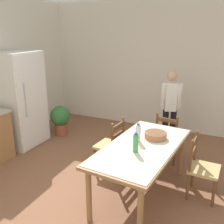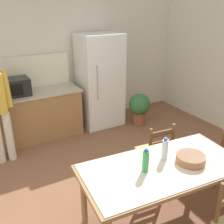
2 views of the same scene
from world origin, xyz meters
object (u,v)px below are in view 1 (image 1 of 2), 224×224
(dining_table, at_px, (142,151))
(potted_plant, at_px, (60,118))
(bottle_near_centre, at_px, (136,143))
(chair_side_far_right, at_px, (111,145))
(refrigerator, at_px, (20,100))
(serving_bowl, at_px, (156,135))
(person_by_table, at_px, (170,105))
(chair_side_near_right, at_px, (202,168))
(bottle_off_centre, at_px, (138,133))
(chair_head_end, at_px, (169,138))

(dining_table, relative_size, potted_plant, 2.82)
(bottle_near_centre, height_order, chair_side_far_right, bottle_near_centre)
(refrigerator, distance_m, bottle_near_centre, 2.91)
(dining_table, relative_size, serving_bowl, 5.88)
(refrigerator, xyz_separation_m, dining_table, (-0.68, -2.78, -0.24))
(person_by_table, bearing_deg, dining_table, -17.52)
(refrigerator, distance_m, dining_table, 2.87)
(dining_table, bearing_deg, chair_side_near_right, -66.10)
(chair_side_near_right, bearing_deg, dining_table, 116.23)
(bottle_near_centre, distance_m, bottle_off_centre, 0.34)
(chair_side_near_right, distance_m, chair_side_far_right, 1.47)
(person_by_table, relative_size, potted_plant, 2.33)
(dining_table, bearing_deg, potted_plant, 59.76)
(refrigerator, distance_m, serving_bowl, 2.90)
(bottle_near_centre, height_order, chair_head_end, bottle_near_centre)
(bottle_near_centre, bearing_deg, bottle_off_centre, 14.10)
(refrigerator, xyz_separation_m, chair_head_end, (0.52, -2.89, -0.50))
(serving_bowl, distance_m, potted_plant, 2.71)
(potted_plant, bearing_deg, serving_bowl, -113.46)
(dining_table, relative_size, chair_head_end, 2.07)
(chair_side_near_right, height_order, potted_plant, chair_side_near_right)
(chair_head_end, bearing_deg, potted_plant, 5.41)
(bottle_near_centre, bearing_deg, dining_table, -5.07)
(refrigerator, height_order, bottle_near_centre, refrigerator)
(chair_side_near_right, distance_m, potted_plant, 3.29)
(refrigerator, xyz_separation_m, person_by_table, (1.07, -2.76, -0.06))
(bottle_off_centre, distance_m, person_by_table, 1.65)
(chair_side_far_right, bearing_deg, person_by_table, 157.94)
(potted_plant, bearing_deg, dining_table, -120.24)
(dining_table, xyz_separation_m, chair_side_near_right, (0.34, -0.77, -0.25))
(chair_head_end, bearing_deg, bottle_near_centre, 94.62)
(potted_plant, bearing_deg, person_by_table, -80.85)
(person_by_table, xyz_separation_m, potted_plant, (-0.38, 2.33, -0.49))
(bottle_off_centre, height_order, chair_side_far_right, bottle_off_centre)
(dining_table, distance_m, potted_plant, 2.74)
(bottle_near_centre, xyz_separation_m, serving_bowl, (0.54, -0.11, -0.07))
(dining_table, xyz_separation_m, bottle_off_centre, (0.10, 0.10, 0.21))
(refrigerator, relative_size, potted_plant, 2.81)
(bottle_off_centre, distance_m, chair_side_far_right, 0.84)
(refrigerator, distance_m, bottle_off_centre, 2.74)
(chair_head_end, height_order, chair_side_far_right, same)
(serving_bowl, relative_size, chair_side_far_right, 0.35)
(dining_table, distance_m, serving_bowl, 0.35)
(refrigerator, height_order, chair_side_far_right, refrigerator)
(bottle_near_centre, xyz_separation_m, bottle_off_centre, (0.33, 0.08, 0.00))
(serving_bowl, bearing_deg, bottle_off_centre, 137.02)
(bottle_off_centre, xyz_separation_m, chair_side_far_right, (0.37, 0.59, -0.46))
(dining_table, height_order, chair_side_near_right, chair_side_near_right)
(person_by_table, bearing_deg, chair_side_near_right, 10.99)
(bottle_off_centre, xyz_separation_m, person_by_table, (1.65, -0.08, -0.03))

